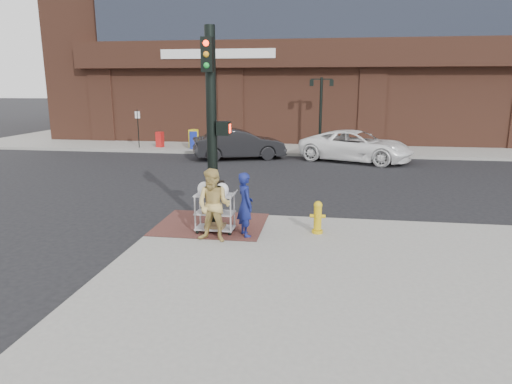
% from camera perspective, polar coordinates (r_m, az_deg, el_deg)
% --- Properties ---
extents(ground, '(220.00, 220.00, 0.00)m').
position_cam_1_polar(ground, '(11.26, -3.75, -6.28)').
color(ground, black).
rests_on(ground, ground).
extents(sidewalk_far, '(65.00, 36.00, 0.15)m').
position_cam_1_polar(sidewalk_far, '(43.71, 22.30, 7.47)').
color(sidewalk_far, gray).
rests_on(sidewalk_far, ground).
extents(brick_curb_ramp, '(2.80, 2.40, 0.01)m').
position_cam_1_polar(brick_curb_ramp, '(12.17, -5.62, -4.02)').
color(brick_curb_ramp, '#562E28').
rests_on(brick_curb_ramp, sidewalk_near).
extents(lamp_post, '(1.32, 0.22, 4.00)m').
position_cam_1_polar(lamp_post, '(26.38, 8.11, 10.67)').
color(lamp_post, black).
rests_on(lamp_post, sidewalk_far).
extents(parking_sign, '(0.05, 0.05, 2.20)m').
position_cam_1_polar(parking_sign, '(27.68, -14.51, 7.66)').
color(parking_sign, black).
rests_on(parking_sign, sidewalk_far).
extents(traffic_signal_pole, '(0.61, 0.51, 5.00)m').
position_cam_1_polar(traffic_signal_pole, '(11.51, -5.48, 8.58)').
color(traffic_signal_pole, black).
rests_on(traffic_signal_pole, sidewalk_near).
extents(woman_blue, '(0.62, 0.69, 1.58)m').
position_cam_1_polar(woman_blue, '(11.02, -1.36, -1.58)').
color(woman_blue, navy).
rests_on(woman_blue, sidewalk_near).
extents(pedestrian_tan, '(0.93, 0.77, 1.73)m').
position_cam_1_polar(pedestrian_tan, '(10.67, -5.29, -1.70)').
color(pedestrian_tan, tan).
rests_on(pedestrian_tan, sidewalk_near).
extents(sedan_dark, '(4.94, 3.15, 1.54)m').
position_cam_1_polar(sedan_dark, '(23.59, -2.12, 5.99)').
color(sedan_dark, black).
rests_on(sedan_dark, ground).
extents(minivan_white, '(6.07, 4.33, 1.54)m').
position_cam_1_polar(minivan_white, '(23.44, 12.42, 5.64)').
color(minivan_white, white).
rests_on(minivan_white, ground).
extents(utility_cart, '(0.96, 0.55, 1.32)m').
position_cam_1_polar(utility_cart, '(11.37, -5.16, -2.15)').
color(utility_cart, '#ABAAAF').
rests_on(utility_cart, sidewalk_near).
extents(fire_hydrant, '(0.39, 0.27, 0.82)m').
position_cam_1_polar(fire_hydrant, '(11.42, 7.72, -3.08)').
color(fire_hydrant, gold).
rests_on(fire_hydrant, sidewalk_near).
extents(newsbox_red, '(0.44, 0.41, 0.90)m').
position_cam_1_polar(newsbox_red, '(27.69, -11.93, 6.45)').
color(newsbox_red, red).
rests_on(newsbox_red, sidewalk_far).
extents(newsbox_yellow, '(0.54, 0.52, 1.05)m').
position_cam_1_polar(newsbox_yellow, '(27.19, -7.81, 6.64)').
color(newsbox_yellow, yellow).
rests_on(newsbox_yellow, sidewalk_far).
extents(newsbox_blue, '(0.52, 0.50, 0.98)m').
position_cam_1_polar(newsbox_blue, '(26.61, -7.84, 6.43)').
color(newsbox_blue, '#172898').
rests_on(newsbox_blue, sidewalk_far).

